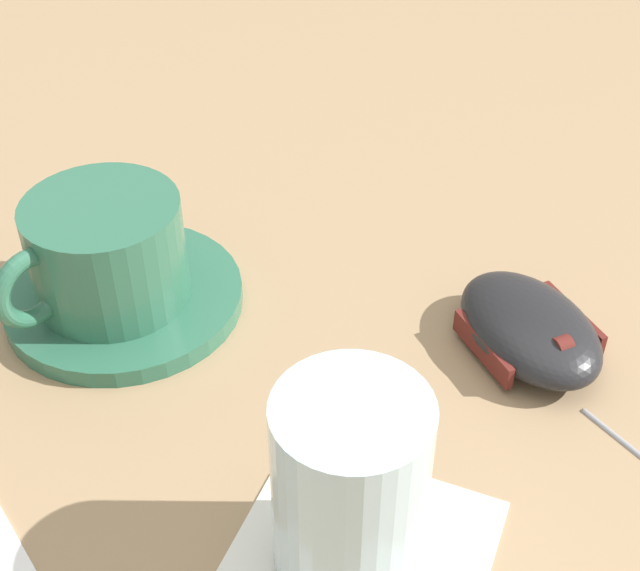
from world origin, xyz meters
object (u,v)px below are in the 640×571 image
computer_mouse (530,328)px  drinking_glass (350,490)px  saucer (125,297)px  coffee_cup (104,252)px

computer_mouse → drinking_glass: (0.15, -0.09, 0.04)m
drinking_glass → saucer: bearing=-138.6°
coffee_cup → drinking_glass: (0.16, 0.15, 0.01)m
saucer → coffee_cup: 0.04m
coffee_cup → drinking_glass: 0.22m
computer_mouse → coffee_cup: bearing=-92.8°
saucer → coffee_cup: coffee_cup is taller
coffee_cup → drinking_glass: size_ratio=1.09×
saucer → coffee_cup: bearing=-48.1°
computer_mouse → drinking_glass: size_ratio=1.21×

